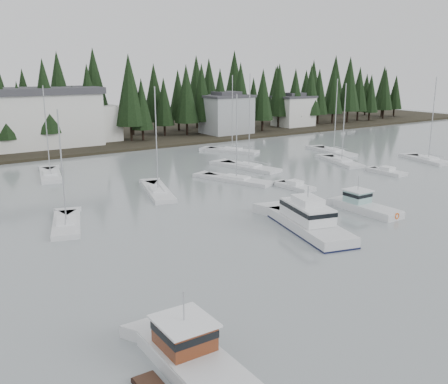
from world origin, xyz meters
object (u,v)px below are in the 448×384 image
object	(u,v)px
sailboat_6	(51,176)
runabout_2	(387,173)
house_east_a	(226,113)
lobster_boat_teal	(365,207)
sailboat_9	(342,163)
sailboat_8	(158,193)
sailboat_1	(236,181)
sailboat_7	(67,226)
harbor_inn	(43,118)
sailboat_2	(249,168)
sailboat_4	(232,152)
house_east_b	(294,110)
sailboat_0	(428,161)
sailboat_3	(334,153)
cabin_cruiser_center	(309,223)
runabout_1	(295,187)
lobster_boat_brown	(196,365)

from	to	relation	value
sailboat_6	runabout_2	distance (m)	48.53
house_east_a	lobster_boat_teal	world-z (taller)	house_east_a
sailboat_9	sailboat_8	bearing A→B (deg)	109.97
sailboat_1	sailboat_7	world-z (taller)	sailboat_1
harbor_inn	house_east_a	bearing A→B (deg)	-6.36
sailboat_2	sailboat_4	bearing A→B (deg)	-37.68
house_east_a	sailboat_4	bearing A→B (deg)	-122.24
lobster_boat_teal	sailboat_2	world-z (taller)	sailboat_2
house_east_b	sailboat_0	size ratio (longest dim) A/B	0.68
sailboat_2	sailboat_3	size ratio (longest dim) A/B	1.08
sailboat_3	runabout_2	distance (m)	18.15
harbor_inn	runabout_2	size ratio (longest dim) A/B	5.22
cabin_cruiser_center	sailboat_6	size ratio (longest dim) A/B	0.91
lobster_boat_teal	sailboat_8	world-z (taller)	sailboat_8
sailboat_1	sailboat_4	distance (m)	23.88
harbor_inn	sailboat_7	xyz separation A→B (m)	(-11.66, -49.54, -5.71)
sailboat_7	runabout_1	world-z (taller)	sailboat_7
sailboat_2	sailboat_9	world-z (taller)	sailboat_2
house_east_a	sailboat_3	size ratio (longest dim) A/B	0.78
lobster_boat_teal	sailboat_1	bearing A→B (deg)	9.68
cabin_cruiser_center	runabout_2	bearing A→B (deg)	-50.71
sailboat_0	sailboat_4	bearing A→B (deg)	55.98
house_east_a	sailboat_7	size ratio (longest dim) A/B	0.89
sailboat_1	sailboat_7	bearing A→B (deg)	84.51
harbor_inn	runabout_2	distance (m)	62.34
cabin_cruiser_center	sailboat_7	xyz separation A→B (m)	(-18.67, 14.33, -0.68)
lobster_boat_brown	lobster_boat_teal	bearing A→B (deg)	-62.86
cabin_cruiser_center	sailboat_9	size ratio (longest dim) A/B	0.92
house_east_a	sailboat_8	size ratio (longest dim) A/B	0.79
sailboat_7	cabin_cruiser_center	bearing A→B (deg)	-108.86
sailboat_1	sailboat_0	bearing A→B (deg)	-119.81
lobster_boat_brown	lobster_boat_teal	size ratio (longest dim) A/B	1.22
sailboat_0	sailboat_6	world-z (taller)	sailboat_0
house_east_a	sailboat_2	xyz separation A→B (m)	(-18.66, -32.76, -4.83)
cabin_cruiser_center	sailboat_1	distance (m)	21.81
lobster_boat_teal	sailboat_9	world-z (taller)	sailboat_9
cabin_cruiser_center	runabout_1	bearing A→B (deg)	-22.98
house_east_b	sailboat_3	xyz separation A→B (m)	(-19.50, -32.29, -4.34)
lobster_boat_teal	cabin_cruiser_center	bearing A→B (deg)	98.44
sailboat_8	runabout_1	distance (m)	17.47
lobster_boat_teal	sailboat_4	size ratio (longest dim) A/B	0.54
house_east_b	runabout_2	distance (m)	55.88
sailboat_7	sailboat_2	bearing A→B (deg)	-50.09
house_east_a	runabout_2	xyz separation A→B (m)	(-4.26, -47.14, -4.77)
sailboat_3	runabout_2	size ratio (longest dim) A/B	2.41
sailboat_7	lobster_boat_teal	bearing A→B (deg)	-96.26
sailboat_3	sailboat_6	distance (m)	48.68
lobster_boat_brown	sailboat_6	distance (m)	52.18
lobster_boat_brown	sailboat_0	size ratio (longest dim) A/B	0.66
sailboat_6	runabout_1	distance (m)	34.48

